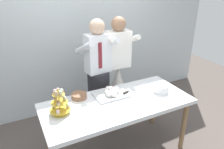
% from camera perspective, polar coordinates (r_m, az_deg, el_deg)
% --- Properties ---
extents(rear_wall, '(5.20, 0.10, 2.90)m').
position_cam_1_polar(rear_wall, '(3.58, -9.28, 12.81)').
color(rear_wall, silver).
rests_on(rear_wall, ground_plane).
extents(dessert_table, '(1.80, 0.80, 0.78)m').
position_cam_1_polar(dessert_table, '(2.64, 1.47, -8.63)').
color(dessert_table, silver).
rests_on(dessert_table, ground_plane).
extents(cupcake_stand, '(0.23, 0.23, 0.31)m').
position_cam_1_polar(cupcake_stand, '(2.40, -13.73, -7.32)').
color(cupcake_stand, gold).
rests_on(cupcake_stand, dessert_table).
extents(main_cake_tray, '(0.43, 0.32, 0.13)m').
position_cam_1_polar(main_cake_tray, '(2.72, -0.16, -4.81)').
color(main_cake_tray, silver).
rests_on(main_cake_tray, dessert_table).
extents(plate_stack, '(0.19, 0.19, 0.10)m').
position_cam_1_polar(plate_stack, '(2.87, 12.98, -3.65)').
color(plate_stack, white).
rests_on(plate_stack, dessert_table).
extents(round_cake, '(0.24, 0.24, 0.07)m').
position_cam_1_polar(round_cake, '(2.68, -8.70, -5.75)').
color(round_cake, white).
rests_on(round_cake, dessert_table).
extents(person_groom, '(0.50, 0.53, 1.66)m').
position_cam_1_polar(person_groom, '(3.14, -3.58, -2.09)').
color(person_groom, '#232328').
rests_on(person_groom, ground_plane).
extents(person_bride, '(0.56, 0.56, 1.66)m').
position_cam_1_polar(person_bride, '(3.38, 1.55, -3.15)').
color(person_bride, white).
rests_on(person_bride, ground_plane).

